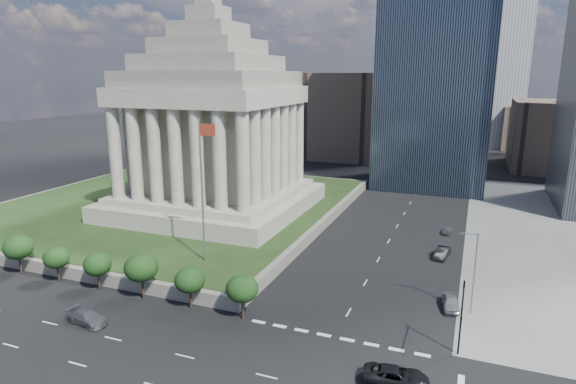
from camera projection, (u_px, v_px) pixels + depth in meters
The scene contains 16 objects.
ground at pixel (424, 179), 129.45m from camera, with size 500.00×500.00×0.00m, color black.
plaza_terrace at pixel (175, 206), 100.08m from camera, with size 66.00×70.00×1.80m, color slate.
plaza_lawn at pixel (174, 201), 99.85m from camera, with size 64.00×68.00×0.10m, color #1F3314.
war_memorial at pixel (212, 108), 89.48m from camera, with size 34.00×34.00×39.00m, color gray, non-canonical shape.
flagpole at pixel (203, 183), 65.43m from camera, with size 2.52×0.24×20.00m.
tree_row at pixel (77, 265), 63.66m from camera, with size 53.00×4.00×6.00m, color black, non-canonical shape.
midrise_glass at pixel (438, 64), 117.08m from camera, with size 26.00×26.00×60.00m, color black.
building_filler_ne at pixel (548, 135), 142.78m from camera, with size 20.00×30.00×20.00m, color brown.
building_filler_nw at pixel (346, 115), 163.91m from camera, with size 24.00×30.00×28.00m, color brown.
traffic_signal_ne at pixel (461, 315), 45.76m from camera, with size 0.30×5.74×8.00m.
street_lamp_north at pixel (473, 269), 55.58m from camera, with size 2.13×0.22×10.00m.
pickup_truck at pixel (396, 376), 43.64m from camera, with size 2.76×5.99×1.66m, color black.
suv_grey at pixel (87, 317), 54.43m from camera, with size 5.23×2.13×1.52m, color #4B4E52.
parked_sedan_near at pixel (451, 302), 57.91m from camera, with size 4.60×1.85×1.57m, color gray.
parked_sedan_mid at pixel (442, 253), 74.03m from camera, with size 1.67×4.80×1.58m, color black.
parked_sedan_far at pixel (448, 230), 85.41m from camera, with size 1.54×3.83×1.31m, color #54585B.
Camera 1 is at (12.39, -31.13, 27.50)m, focal length 30.00 mm.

